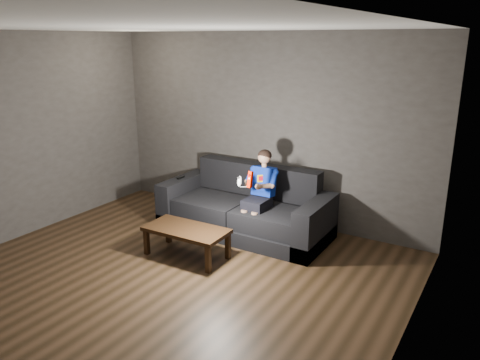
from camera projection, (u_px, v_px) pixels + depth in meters
The scene contains 10 objects.
floor at pixel (154, 288), 5.06m from camera, with size 5.00×5.00×0.00m, color black.
back_wall at pixel (265, 129), 6.72m from camera, with size 5.00×0.04×2.70m, color #383431.
right_wall at pixel (404, 215), 3.43m from camera, with size 0.04×5.00×2.70m, color #383431.
ceiling at pixel (138, 26), 4.28m from camera, with size 5.00×5.00×0.02m, color silver.
sofa at pixel (246, 212), 6.47m from camera, with size 2.34×1.01×0.90m.
child at pixel (260, 186), 6.15m from camera, with size 0.43×0.53×1.06m.
wii_remote_red at pixel (250, 179), 5.72m from camera, with size 0.06×0.08×0.21m.
nunchuk_white at pixel (240, 181), 5.81m from camera, with size 0.07×0.09×0.14m.
wii_remote_black at pixel (181, 177), 6.82m from camera, with size 0.04×0.15×0.03m.
coffee_table at pixel (186, 232), 5.72m from camera, with size 1.04×0.54×0.37m.
Camera 1 is at (3.14, -3.37, 2.59)m, focal length 35.00 mm.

